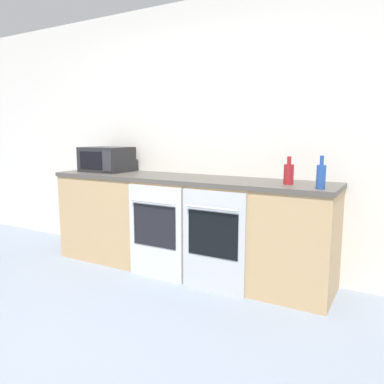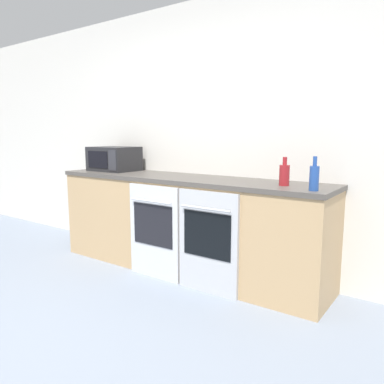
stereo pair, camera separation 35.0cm
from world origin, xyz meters
The scene contains 8 objects.
ground_plane centered at (0.00, 0.00, 0.00)m, with size 16.00×16.00×0.00m, color gray.
wall_back centered at (0.00, 2.08, 1.30)m, with size 10.00×0.06×2.60m.
counter_back centered at (0.00, 1.76, 0.46)m, with size 2.80×0.62×0.92m.
oven_left centered at (-0.12, 1.44, 0.44)m, with size 0.57×0.06×0.86m.
oven_right centered at (0.47, 1.44, 0.44)m, with size 0.57×0.06×0.86m.
microwave centered at (-0.99, 1.79, 1.05)m, with size 0.50×0.39×0.26m.
bottle_blue centered at (1.28, 1.58, 1.02)m, with size 0.07×0.07×0.25m.
bottle_red centered at (1.00, 1.72, 1.01)m, with size 0.08×0.08×0.22m.
Camera 1 is at (1.80, -1.26, 1.32)m, focal length 35.00 mm.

